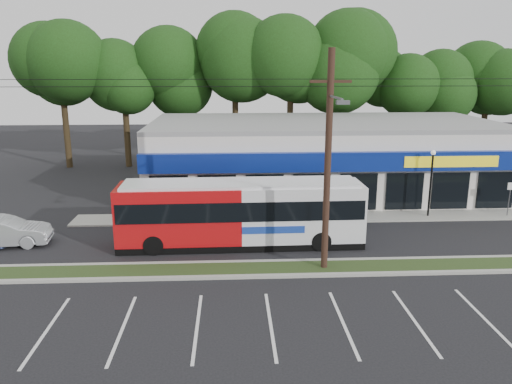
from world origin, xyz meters
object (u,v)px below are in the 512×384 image
object	(u,v)px
sign_post	(510,193)
car_silver	(3,232)
lamp_post	(431,176)
metrobus	(241,212)
utility_pole	(325,155)
pedestrian_a	(289,207)
pedestrian_b	(318,217)
car_dark	(322,213)

from	to	relation	value
sign_post	car_silver	world-z (taller)	sign_post
car_silver	lamp_post	bearing A→B (deg)	-87.61
metrobus	car_silver	xyz separation A→B (m)	(-12.51, 0.40, -1.04)
utility_pole	pedestrian_a	distance (m)	8.84
car_silver	pedestrian_b	xyz separation A→B (m)	(16.91, 1.42, 0.09)
sign_post	car_dark	distance (m)	12.09
car_silver	sign_post	bearing A→B (deg)	-89.58
metrobus	pedestrian_a	size ratio (longest dim) A/B	7.12
metrobus	car_dark	distance (m)	5.67
sign_post	pedestrian_b	bearing A→B (deg)	-169.66
utility_pole	metrobus	distance (m)	6.24
sign_post	pedestrian_a	xyz separation A→B (m)	(-13.80, -0.07, -0.66)
lamp_post	metrobus	distance (m)	12.59
lamp_post	metrobus	bearing A→B (deg)	-159.98
car_silver	metrobus	bearing A→B (deg)	-98.54
utility_pole	pedestrian_b	distance (m)	7.09
lamp_post	car_silver	bearing A→B (deg)	-170.88
utility_pole	sign_post	xyz separation A→B (m)	(13.17, 7.65, -3.86)
pedestrian_a	pedestrian_b	size ratio (longest dim) A/B	1.03
pedestrian_b	pedestrian_a	bearing A→B (deg)	-60.89
sign_post	metrobus	world-z (taller)	metrobus
metrobus	pedestrian_b	distance (m)	4.85
sign_post	car_dark	bearing A→B (deg)	-174.06
utility_pole	pedestrian_a	world-z (taller)	utility_pole
sign_post	pedestrian_b	world-z (taller)	sign_post
car_dark	pedestrian_a	bearing A→B (deg)	54.80
lamp_post	metrobus	xyz separation A→B (m)	(-11.80, -4.30, -0.85)
sign_post	car_dark	world-z (taller)	sign_post
utility_pole	lamp_post	bearing A→B (deg)	43.95
metrobus	car_dark	xyz separation A→B (m)	(4.80, 2.83, -1.02)
pedestrian_b	utility_pole	bearing A→B (deg)	78.50
pedestrian_a	metrobus	bearing A→B (deg)	23.16
car_dark	sign_post	bearing A→B (deg)	-86.13
pedestrian_a	pedestrian_b	distance (m)	2.59
car_dark	car_silver	bearing A→B (deg)	95.93
lamp_post	car_silver	distance (m)	24.70
car_dark	car_silver	xyz separation A→B (m)	(-17.32, -2.43, -0.02)
utility_pole	pedestrian_a	xyz separation A→B (m)	(-0.63, 7.57, -4.51)
lamp_post	car_dark	bearing A→B (deg)	-168.11
utility_pole	sign_post	world-z (taller)	utility_pole
car_dark	utility_pole	bearing A→B (deg)	167.59
lamp_post	pedestrian_a	xyz separation A→B (m)	(-8.80, -0.30, -1.77)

